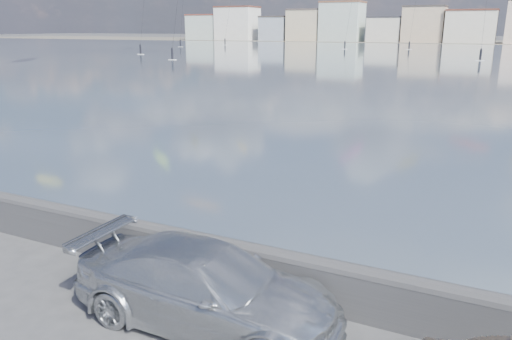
# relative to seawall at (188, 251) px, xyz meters

# --- Properties ---
(bay_water) EXTENTS (500.00, 177.00, 0.00)m
(bay_water) POSITION_rel_seawall_xyz_m (0.00, 88.80, -0.58)
(bay_water) COLOR #344257
(bay_water) RESTS_ON ground
(far_shore_strip) EXTENTS (500.00, 60.00, 0.00)m
(far_shore_strip) POSITION_rel_seawall_xyz_m (0.00, 197.30, -0.57)
(far_shore_strip) COLOR #4C473D
(far_shore_strip) RESTS_ON ground
(seawall) EXTENTS (400.00, 0.36, 1.08)m
(seawall) POSITION_rel_seawall_xyz_m (0.00, 0.00, 0.00)
(seawall) COLOR #28282B
(seawall) RESTS_ON ground
(far_buildings) EXTENTS (240.79, 13.26, 14.60)m
(far_buildings) POSITION_rel_seawall_xyz_m (1.31, 183.30, 5.44)
(far_buildings) COLOR #B7C6BC
(far_buildings) RESTS_ON ground
(car_silver) EXTENTS (5.10, 2.11, 1.48)m
(car_silver) POSITION_rel_seawall_xyz_m (1.30, -1.36, 0.16)
(car_silver) COLOR silver
(car_silver) RESTS_ON ground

